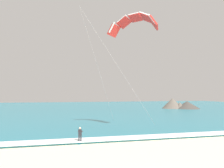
# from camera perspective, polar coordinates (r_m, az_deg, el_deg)

# --- Properties ---
(sea) EXTENTS (200.00, 120.00, 0.20)m
(sea) POSITION_cam_1_polar(r_m,az_deg,el_deg) (84.85, -11.45, -5.71)
(sea) COLOR teal
(sea) RESTS_ON ground
(surf_foam) EXTENTS (200.00, 2.48, 0.04)m
(surf_foam) POSITION_cam_1_polar(r_m,az_deg,el_deg) (26.60, -2.68, -12.99)
(surf_foam) COLOR white
(surf_foam) RESTS_ON sea
(surfboard) EXTENTS (0.79, 1.47, 0.09)m
(surfboard) POSITION_cam_1_polar(r_m,az_deg,el_deg) (25.66, -7.66, -13.81)
(surfboard) COLOR #239EC6
(surfboard) RESTS_ON ground
(kitesurfer) EXTENTS (0.61, 0.61, 1.69)m
(kitesurfer) POSITION_cam_1_polar(r_m,az_deg,el_deg) (25.51, -7.64, -11.79)
(kitesurfer) COLOR #232328
(kitesurfer) RESTS_ON ground
(kite_primary) EXTENTS (11.10, 9.35, 15.39)m
(kite_primary) POSITION_cam_1_polar(r_m,az_deg,el_deg) (35.20, 5.22, 14.50)
(kite_primary) COLOR red
(headland_right) EXTENTS (12.26, 10.80, 3.66)m
(headland_right) POSITION_cam_1_polar(r_m,az_deg,el_deg) (83.42, 15.78, -4.74)
(headland_right) COLOR #665B51
(headland_right) RESTS_ON ground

